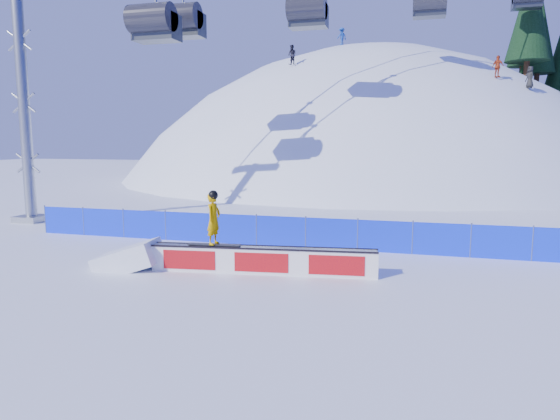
# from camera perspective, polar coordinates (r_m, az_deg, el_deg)

# --- Properties ---
(ground) EXTENTS (160.00, 160.00, 0.00)m
(ground) POSITION_cam_1_polar(r_m,az_deg,el_deg) (15.50, -4.36, -7.56)
(ground) COLOR white
(ground) RESTS_ON ground
(snow_hill) EXTENTS (64.00, 64.00, 64.00)m
(snow_hill) POSITION_cam_1_polar(r_m,az_deg,el_deg) (60.48, 9.81, -13.62)
(snow_hill) COLOR white
(snow_hill) RESTS_ON ground
(safety_fence) EXTENTS (22.05, 0.05, 1.30)m
(safety_fence) POSITION_cam_1_polar(r_m,az_deg,el_deg) (19.56, 0.09, -2.47)
(safety_fence) COLOR #0D2AF6
(safety_fence) RESTS_ON ground
(rail_box) EXTENTS (7.13, 1.35, 0.86)m
(rail_box) POSITION_cam_1_polar(r_m,az_deg,el_deg) (15.70, -2.01, -5.76)
(rail_box) COLOR white
(rail_box) RESTS_ON ground
(snow_ramp) EXTENTS (2.27, 1.58, 1.33)m
(snow_ramp) POSITION_cam_1_polar(r_m,az_deg,el_deg) (17.17, -16.87, -6.35)
(snow_ramp) COLOR white
(snow_ramp) RESTS_ON ground
(snowboarder) EXTENTS (1.70, 0.64, 1.75)m
(snowboarder) POSITION_cam_1_polar(r_m,az_deg,el_deg) (15.81, -7.59, -0.95)
(snowboarder) COLOR black
(snowboarder) RESTS_ON rail_box
(distant_skiers) EXTENTS (19.73, 9.02, 6.93)m
(distant_skiers) POSITION_cam_1_polar(r_m,az_deg,el_deg) (46.02, 12.77, 16.98)
(distant_skiers) COLOR black
(distant_skiers) RESTS_ON ground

